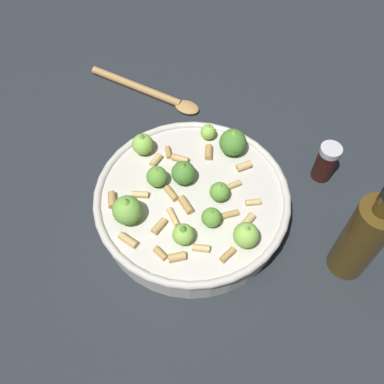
% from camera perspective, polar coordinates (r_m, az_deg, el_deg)
% --- Properties ---
extents(ground_plane, '(2.40, 2.40, 0.00)m').
position_cam_1_polar(ground_plane, '(0.74, 0.00, -2.77)').
color(ground_plane, '#23282D').
extents(cooking_pan, '(0.32, 0.32, 0.11)m').
position_cam_1_polar(cooking_pan, '(0.71, -0.05, -1.21)').
color(cooking_pan, beige).
rests_on(cooking_pan, ground).
extents(pepper_shaker, '(0.04, 0.04, 0.08)m').
position_cam_1_polar(pepper_shaker, '(0.78, 17.49, 3.83)').
color(pepper_shaker, '#33140F').
rests_on(pepper_shaker, ground).
extents(olive_oil_bottle, '(0.06, 0.06, 0.21)m').
position_cam_1_polar(olive_oil_bottle, '(0.66, 21.91, -5.69)').
color(olive_oil_bottle, '#4C3814').
rests_on(olive_oil_bottle, ground).
extents(wooden_spoon, '(0.26, 0.05, 0.02)m').
position_cam_1_polar(wooden_spoon, '(0.92, -5.63, 13.16)').
color(wooden_spoon, '#B2844C').
rests_on(wooden_spoon, ground).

